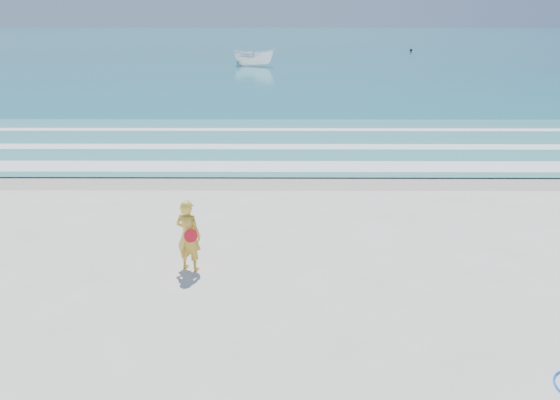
{
  "coord_description": "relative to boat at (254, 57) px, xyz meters",
  "views": [
    {
      "loc": [
        0.81,
        -7.67,
        5.01
      ],
      "look_at": [
        0.75,
        4.0,
        1.0
      ],
      "focal_mm": 35.0,
      "sensor_mm": 36.0,
      "label": 1
    }
  ],
  "objects": [
    {
      "name": "wet_sand",
      "position": [
        2.09,
        -38.62,
        -0.87
      ],
      "size": [
        400.0,
        2.4,
        0.0
      ],
      "primitive_type": "cube",
      "color": "#B2A893",
      "rests_on": "ground"
    },
    {
      "name": "foam_mid",
      "position": [
        2.09,
        -34.42,
        -0.82
      ],
      "size": [
        400.0,
        0.9,
        0.01
      ],
      "primitive_type": "cube",
      "color": "white",
      "rests_on": "shallow"
    },
    {
      "name": "woman",
      "position": [
        0.99,
        -45.11,
        -0.12
      ],
      "size": [
        0.64,
        0.54,
        1.5
      ],
      "color": "gold",
      "rests_on": "ground"
    },
    {
      "name": "foam_near",
      "position": [
        2.09,
        -37.32,
        -0.82
      ],
      "size": [
        400.0,
        1.4,
        0.01
      ],
      "primitive_type": "cube",
      "color": "white",
      "rests_on": "shallow"
    },
    {
      "name": "foam_far",
      "position": [
        2.09,
        -31.12,
        -0.82
      ],
      "size": [
        400.0,
        0.6,
        0.01
      ],
      "primitive_type": "cube",
      "color": "white",
      "rests_on": "shallow"
    },
    {
      "name": "ocean",
      "position": [
        2.09,
        57.38,
        -0.85
      ],
      "size": [
        400.0,
        190.0,
        0.04
      ],
      "primitive_type": "cube",
      "color": "#19727F",
      "rests_on": "ground"
    },
    {
      "name": "shallow",
      "position": [
        2.09,
        -33.62,
        -0.83
      ],
      "size": [
        400.0,
        10.0,
        0.01
      ],
      "primitive_type": "cube",
      "color": "#59B7AD",
      "rests_on": "ocean"
    },
    {
      "name": "boat",
      "position": [
        0.0,
        0.0,
        0.0
      ],
      "size": [
        4.59,
        2.78,
        1.66
      ],
      "primitive_type": "imported",
      "rotation": [
        0.0,
        0.0,
        1.28
      ],
      "color": "white",
      "rests_on": "ocean"
    },
    {
      "name": "ground",
      "position": [
        2.09,
        -47.62,
        -0.87
      ],
      "size": [
        400.0,
        400.0,
        0.0
      ],
      "primitive_type": "plane",
      "color": "silver",
      "rests_on": "ground"
    },
    {
      "name": "buoy",
      "position": [
        20.36,
        21.73,
        -0.65
      ],
      "size": [
        0.37,
        0.37,
        0.37
      ],
      "primitive_type": "sphere",
      "color": "black",
      "rests_on": "ocean"
    }
  ]
}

